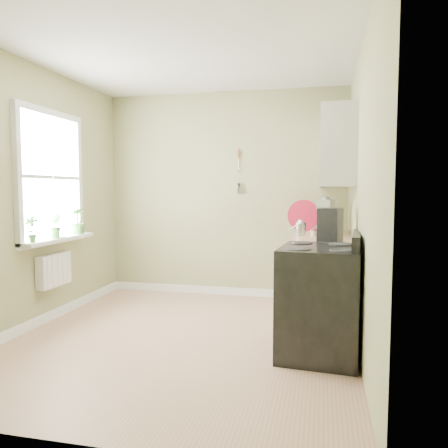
% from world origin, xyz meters
% --- Properties ---
extents(floor, '(3.20, 3.60, 0.02)m').
position_xyz_m(floor, '(0.00, 0.00, -0.01)').
color(floor, '#A7795D').
rests_on(floor, ground).
extents(ceiling, '(3.20, 3.60, 0.02)m').
position_xyz_m(ceiling, '(0.00, 0.00, 2.71)').
color(ceiling, white).
rests_on(ceiling, wall_back).
extents(wall_back, '(3.20, 0.02, 2.70)m').
position_xyz_m(wall_back, '(0.00, 1.81, 1.35)').
color(wall_back, '#999968').
rests_on(wall_back, floor).
extents(wall_left, '(0.02, 3.60, 2.70)m').
position_xyz_m(wall_left, '(-1.61, 0.00, 1.35)').
color(wall_left, '#999968').
rests_on(wall_left, floor).
extents(wall_right, '(0.02, 3.60, 2.70)m').
position_xyz_m(wall_right, '(1.61, 0.00, 1.35)').
color(wall_right, '#999968').
rests_on(wall_right, floor).
extents(base_cabinets, '(0.60, 1.60, 0.87)m').
position_xyz_m(base_cabinets, '(1.30, 1.00, 0.43)').
color(base_cabinets, silver).
rests_on(base_cabinets, floor).
extents(countertop, '(0.64, 1.60, 0.04)m').
position_xyz_m(countertop, '(1.29, 1.00, 0.89)').
color(countertop, tan).
rests_on(countertop, base_cabinets).
extents(upper_cabinets, '(0.35, 1.40, 0.80)m').
position_xyz_m(upper_cabinets, '(1.43, 1.10, 1.85)').
color(upper_cabinets, silver).
rests_on(upper_cabinets, wall_right).
extents(window, '(0.06, 1.14, 1.44)m').
position_xyz_m(window, '(-1.58, 0.30, 1.55)').
color(window, white).
rests_on(window, wall_left).
extents(window_sill, '(0.18, 1.14, 0.04)m').
position_xyz_m(window_sill, '(-1.51, 0.30, 0.88)').
color(window_sill, white).
rests_on(window_sill, wall_left).
extents(radiator, '(0.12, 0.50, 0.35)m').
position_xyz_m(radiator, '(-1.54, 0.25, 0.55)').
color(radiator, white).
rests_on(radiator, wall_left).
extents(wall_utensils, '(0.02, 0.14, 0.58)m').
position_xyz_m(wall_utensils, '(0.20, 1.78, 1.56)').
color(wall_utensils, tan).
rests_on(wall_utensils, wall_back).
extents(stove, '(0.74, 0.82, 1.06)m').
position_xyz_m(stove, '(1.28, -0.14, 0.48)').
color(stove, black).
rests_on(stove, floor).
extents(stand_mixer, '(0.27, 0.39, 0.44)m').
position_xyz_m(stand_mixer, '(1.32, 1.21, 1.09)').
color(stand_mixer, '#B2B2B7').
rests_on(stand_mixer, countertop).
extents(kettle, '(0.18, 0.10, 0.18)m').
position_xyz_m(kettle, '(1.05, 0.94, 1.00)').
color(kettle, silver).
rests_on(kettle, countertop).
extents(coffee_maker, '(0.25, 0.26, 0.33)m').
position_xyz_m(coffee_maker, '(1.36, 0.30, 1.07)').
color(coffee_maker, black).
rests_on(coffee_maker, countertop).
extents(red_tray, '(0.39, 0.14, 0.39)m').
position_xyz_m(red_tray, '(1.06, 1.50, 1.10)').
color(red_tray, '#AB152F').
rests_on(red_tray, countertop).
extents(jar, '(0.07, 0.07, 0.08)m').
position_xyz_m(jar, '(1.19, 0.92, 0.95)').
color(jar, beige).
rests_on(jar, countertop).
extents(plant_a, '(0.16, 0.13, 0.27)m').
position_xyz_m(plant_a, '(-1.50, -0.15, 1.03)').
color(plant_a, '#3B772F').
rests_on(plant_a, window_sill).
extents(plant_b, '(0.18, 0.19, 0.26)m').
position_xyz_m(plant_b, '(-1.50, 0.24, 1.03)').
color(plant_b, '#3B772F').
rests_on(plant_b, window_sill).
extents(plant_c, '(0.23, 0.23, 0.30)m').
position_xyz_m(plant_c, '(-1.50, 0.68, 1.05)').
color(plant_c, '#3B772F').
rests_on(plant_c, window_sill).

